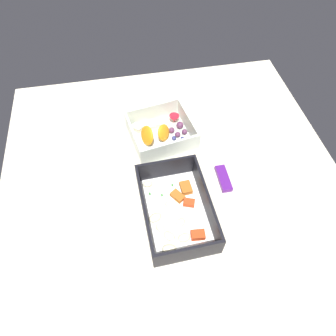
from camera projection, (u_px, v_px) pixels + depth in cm
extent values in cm
cube|color=beige|center=(173.00, 181.00, 72.30)|extent=(80.00, 80.00, 2.00)
cube|color=white|center=(176.00, 214.00, 65.70)|extent=(21.58, 14.57, 0.60)
cube|color=black|center=(166.00, 168.00, 69.03)|extent=(1.08, 13.86, 5.63)
cube|color=black|center=(189.00, 254.00, 57.31)|extent=(1.08, 13.86, 5.63)
cube|color=black|center=(207.00, 201.00, 64.01)|extent=(19.93, 1.29, 5.63)
cube|color=black|center=(145.00, 213.00, 62.33)|extent=(19.93, 1.29, 5.63)
ellipsoid|color=beige|center=(169.00, 236.00, 61.38)|extent=(3.23, 3.20, 1.34)
ellipsoid|color=beige|center=(184.00, 238.00, 61.18)|extent=(2.30, 2.98, 1.36)
ellipsoid|color=beige|center=(180.00, 223.00, 63.21)|extent=(2.91, 2.97, 1.22)
ellipsoid|color=beige|center=(148.00, 184.00, 68.97)|extent=(1.63, 2.26, 1.09)
ellipsoid|color=beige|center=(169.00, 205.00, 65.78)|extent=(2.62, 2.58, 1.08)
ellipsoid|color=beige|center=(155.00, 217.00, 63.77)|extent=(2.95, 3.37, 1.40)
ellipsoid|color=beige|center=(169.00, 249.00, 59.74)|extent=(2.40, 3.13, 1.43)
ellipsoid|color=beige|center=(160.00, 228.00, 62.56)|extent=(2.81, 2.68, 1.15)
cube|color=#AD5B1E|center=(186.00, 188.00, 68.53)|extent=(3.29, 2.55, 1.22)
cube|color=red|center=(189.00, 203.00, 66.35)|extent=(2.46, 2.90, 1.09)
cube|color=red|center=(198.00, 235.00, 61.79)|extent=(2.18, 3.00, 1.39)
cube|color=#AD5B1E|center=(177.00, 196.00, 67.36)|extent=(3.65, 3.36, 1.02)
cube|color=#387A33|center=(150.00, 194.00, 68.20)|extent=(0.60, 0.40, 0.20)
cube|color=#387A33|center=(162.00, 195.00, 67.99)|extent=(0.60, 0.40, 0.20)
cube|color=#387A33|center=(172.00, 185.00, 69.53)|extent=(0.60, 0.40, 0.20)
cube|color=silver|center=(161.00, 137.00, 78.63)|extent=(16.53, 17.39, 0.60)
cube|color=silver|center=(153.00, 112.00, 80.08)|extent=(3.18, 15.07, 4.99)
cube|color=silver|center=(171.00, 149.00, 72.65)|extent=(3.18, 15.07, 4.99)
cube|color=silver|center=(188.00, 123.00, 77.85)|extent=(12.86, 2.80, 4.99)
cube|color=silver|center=(134.00, 138.00, 74.88)|extent=(12.86, 2.80, 4.99)
ellipsoid|color=orange|center=(147.00, 135.00, 75.07)|extent=(5.77, 4.79, 5.12)
ellipsoid|color=orange|center=(162.00, 133.00, 76.08)|extent=(5.18, 5.11, 4.40)
cube|color=#F4EACC|center=(137.00, 128.00, 79.16)|extent=(3.15, 3.12, 1.52)
cube|color=#F4EACC|center=(152.00, 125.00, 79.74)|extent=(2.56, 1.92, 1.53)
cube|color=#F4EACC|center=(162.00, 124.00, 80.01)|extent=(2.24, 2.80, 1.55)
sphere|color=#562D4C|center=(172.00, 130.00, 78.64)|extent=(1.59, 1.59, 1.59)
sphere|color=#562D4C|center=(180.00, 125.00, 79.45)|extent=(1.94, 1.94, 1.94)
sphere|color=#562D4C|center=(178.00, 135.00, 77.83)|extent=(1.45, 1.45, 1.45)
sphere|color=#562D4C|center=(184.00, 132.00, 78.38)|extent=(1.48, 1.48, 1.48)
cone|color=red|center=(174.00, 119.00, 80.68)|extent=(2.69, 2.69, 2.15)
sphere|color=navy|center=(182.00, 138.00, 77.43)|extent=(0.91, 0.91, 0.91)
sphere|color=navy|center=(178.00, 146.00, 75.94)|extent=(1.03, 1.03, 1.03)
sphere|color=navy|center=(174.00, 138.00, 77.31)|extent=(1.17, 1.17, 1.17)
sphere|color=navy|center=(187.00, 140.00, 76.88)|extent=(1.15, 1.15, 1.15)
sphere|color=navy|center=(192.00, 145.00, 76.09)|extent=(0.98, 0.98, 0.98)
sphere|color=navy|center=(190.00, 138.00, 77.37)|extent=(0.98, 0.98, 0.98)
cube|color=#51197A|center=(223.00, 178.00, 70.75)|extent=(7.01, 2.44, 1.20)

